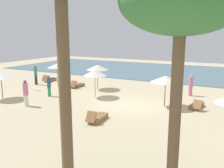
{
  "coord_description": "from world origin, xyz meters",
  "views": [
    {
      "loc": [
        6.4,
        -14.85,
        4.86
      ],
      "look_at": [
        -1.96,
        1.39,
        1.1
      ],
      "focal_mm": 38.41,
      "sensor_mm": 36.0,
      "label": 1
    }
  ],
  "objects_px": {
    "palm_0": "(181,5)",
    "person_0": "(49,86)",
    "lounger_4": "(77,85)",
    "person_3": "(191,85)",
    "person_4": "(36,75)",
    "umbrella_1": "(98,67)",
    "umbrella_6": "(57,66)",
    "person_1": "(26,93)",
    "umbrella_3": "(95,73)",
    "lounger_3": "(50,80)",
    "umbrella_4": "(1,76)",
    "umbrella_0": "(166,79)",
    "lounger_2": "(197,106)",
    "lounger_1": "(98,118)",
    "person_2": "(62,73)",
    "surfboard": "(36,89)"
  },
  "relations": [
    {
      "from": "umbrella_4",
      "to": "surfboard",
      "type": "distance_m",
      "value": 4.18
    },
    {
      "from": "person_1",
      "to": "umbrella_4",
      "type": "bearing_deg",
      "value": 170.04
    },
    {
      "from": "person_0",
      "to": "palm_0",
      "type": "xyz_separation_m",
      "value": [
        11.87,
        -8.68,
        4.62
      ]
    },
    {
      "from": "lounger_2",
      "to": "lounger_4",
      "type": "bearing_deg",
      "value": 171.24
    },
    {
      "from": "person_3",
      "to": "lounger_3",
      "type": "bearing_deg",
      "value": -178.19
    },
    {
      "from": "lounger_4",
      "to": "person_4",
      "type": "xyz_separation_m",
      "value": [
        -4.3,
        -0.84,
        0.83
      ]
    },
    {
      "from": "umbrella_3",
      "to": "lounger_1",
      "type": "distance_m",
      "value": 5.73
    },
    {
      "from": "person_3",
      "to": "person_4",
      "type": "distance_m",
      "value": 14.6
    },
    {
      "from": "lounger_3",
      "to": "lounger_1",
      "type": "bearing_deg",
      "value": -37.03
    },
    {
      "from": "lounger_1",
      "to": "person_3",
      "type": "distance_m",
      "value": 9.27
    },
    {
      "from": "umbrella_0",
      "to": "lounger_4",
      "type": "bearing_deg",
      "value": 165.33
    },
    {
      "from": "palm_0",
      "to": "person_2",
      "type": "bearing_deg",
      "value": 136.35
    },
    {
      "from": "umbrella_4",
      "to": "person_4",
      "type": "height_order",
      "value": "umbrella_4"
    },
    {
      "from": "lounger_2",
      "to": "person_4",
      "type": "relative_size",
      "value": 0.91
    },
    {
      "from": "umbrella_6",
      "to": "person_0",
      "type": "xyz_separation_m",
      "value": [
        2.42,
        -3.91,
        -1.02
      ]
    },
    {
      "from": "umbrella_3",
      "to": "lounger_2",
      "type": "relative_size",
      "value": 1.25
    },
    {
      "from": "umbrella_1",
      "to": "surfboard",
      "type": "xyz_separation_m",
      "value": [
        -5.04,
        -2.54,
        -1.97
      ]
    },
    {
      "from": "umbrella_3",
      "to": "umbrella_4",
      "type": "bearing_deg",
      "value": -148.04
    },
    {
      "from": "umbrella_0",
      "to": "person_1",
      "type": "distance_m",
      "value": 9.62
    },
    {
      "from": "umbrella_0",
      "to": "person_0",
      "type": "height_order",
      "value": "umbrella_0"
    },
    {
      "from": "person_3",
      "to": "person_1",
      "type": "bearing_deg",
      "value": -139.66
    },
    {
      "from": "umbrella_3",
      "to": "person_2",
      "type": "bearing_deg",
      "value": 147.51
    },
    {
      "from": "umbrella_3",
      "to": "person_3",
      "type": "bearing_deg",
      "value": 30.08
    },
    {
      "from": "palm_0",
      "to": "person_0",
      "type": "bearing_deg",
      "value": 143.83
    },
    {
      "from": "umbrella_0",
      "to": "person_2",
      "type": "relative_size",
      "value": 1.28
    },
    {
      "from": "umbrella_6",
      "to": "palm_0",
      "type": "bearing_deg",
      "value": -41.39
    },
    {
      "from": "umbrella_3",
      "to": "lounger_4",
      "type": "bearing_deg",
      "value": 146.05
    },
    {
      "from": "umbrella_1",
      "to": "umbrella_6",
      "type": "height_order",
      "value": "umbrella_1"
    },
    {
      "from": "umbrella_0",
      "to": "umbrella_4",
      "type": "relative_size",
      "value": 1.03
    },
    {
      "from": "palm_0",
      "to": "surfboard",
      "type": "relative_size",
      "value": 3.33
    },
    {
      "from": "lounger_4",
      "to": "palm_0",
      "type": "xyz_separation_m",
      "value": [
        11.91,
        -12.49,
        5.33
      ]
    },
    {
      "from": "lounger_3",
      "to": "person_0",
      "type": "relative_size",
      "value": 1.01
    },
    {
      "from": "umbrella_1",
      "to": "umbrella_4",
      "type": "distance_m",
      "value": 7.93
    },
    {
      "from": "umbrella_6",
      "to": "lounger_2",
      "type": "xyz_separation_m",
      "value": [
        13.45,
        -1.81,
        -1.73
      ]
    },
    {
      "from": "person_4",
      "to": "palm_0",
      "type": "xyz_separation_m",
      "value": [
        16.21,
        -11.65,
        4.5
      ]
    },
    {
      "from": "umbrella_4",
      "to": "umbrella_6",
      "type": "xyz_separation_m",
      "value": [
        0.24,
        6.19,
        0.1
      ]
    },
    {
      "from": "umbrella_4",
      "to": "lounger_1",
      "type": "height_order",
      "value": "umbrella_4"
    },
    {
      "from": "umbrella_6",
      "to": "lounger_2",
      "type": "distance_m",
      "value": 13.68
    },
    {
      "from": "umbrella_1",
      "to": "lounger_3",
      "type": "distance_m",
      "value": 6.72
    },
    {
      "from": "umbrella_6",
      "to": "person_1",
      "type": "relative_size",
      "value": 1.15
    },
    {
      "from": "umbrella_4",
      "to": "person_0",
      "type": "bearing_deg",
      "value": 40.57
    },
    {
      "from": "person_3",
      "to": "umbrella_6",
      "type": "bearing_deg",
      "value": -173.37
    },
    {
      "from": "surfboard",
      "to": "lounger_3",
      "type": "bearing_deg",
      "value": 111.84
    },
    {
      "from": "person_0",
      "to": "person_2",
      "type": "distance_m",
      "value": 6.55
    },
    {
      "from": "palm_0",
      "to": "person_3",
      "type": "bearing_deg",
      "value": 97.32
    },
    {
      "from": "umbrella_3",
      "to": "lounger_4",
      "type": "height_order",
      "value": "umbrella_3"
    },
    {
      "from": "person_1",
      "to": "person_2",
      "type": "xyz_separation_m",
      "value": [
        -3.64,
        8.52,
        -0.06
      ]
    },
    {
      "from": "person_3",
      "to": "person_4",
      "type": "relative_size",
      "value": 0.9
    },
    {
      "from": "umbrella_6",
      "to": "person_2",
      "type": "bearing_deg",
      "value": 113.83
    },
    {
      "from": "umbrella_3",
      "to": "person_0",
      "type": "height_order",
      "value": "umbrella_3"
    }
  ]
}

